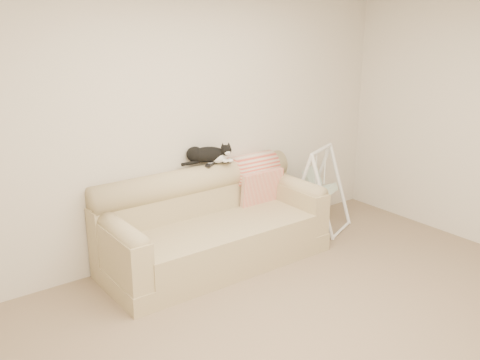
% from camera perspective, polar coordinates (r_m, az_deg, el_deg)
% --- Properties ---
extents(ground_plane, '(5.00, 5.00, 0.00)m').
position_cam_1_polar(ground_plane, '(4.27, 9.47, -16.05)').
color(ground_plane, '#76654D').
rests_on(ground_plane, ground).
extents(room_shell, '(5.04, 4.04, 2.60)m').
position_cam_1_polar(room_shell, '(3.66, 10.65, 4.31)').
color(room_shell, beige).
rests_on(room_shell, ground).
extents(sofa, '(2.20, 0.93, 0.90)m').
position_cam_1_polar(sofa, '(5.21, -3.10, -5.00)').
color(sofa, tan).
rests_on(sofa, ground).
extents(remote_a, '(0.18, 0.14, 0.03)m').
position_cam_1_polar(remote_a, '(5.30, -3.05, 1.77)').
color(remote_a, black).
rests_on(remote_a, sofa).
extents(remote_b, '(0.17, 0.11, 0.02)m').
position_cam_1_polar(remote_b, '(5.38, -1.78, 2.01)').
color(remote_b, black).
rests_on(remote_b, sofa).
extents(tuxedo_cat, '(0.52, 0.34, 0.21)m').
position_cam_1_polar(tuxedo_cat, '(5.29, -3.47, 2.74)').
color(tuxedo_cat, black).
rests_on(tuxedo_cat, sofa).
extents(throw_blanket, '(0.52, 0.38, 0.58)m').
position_cam_1_polar(throw_blanket, '(5.65, 1.47, 0.85)').
color(throw_blanket, '#DA4D3B').
rests_on(throw_blanket, sofa).
extents(baby_swing, '(0.75, 0.77, 0.93)m').
position_cam_1_polar(baby_swing, '(6.04, 8.42, -0.84)').
color(baby_swing, white).
rests_on(baby_swing, ground).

